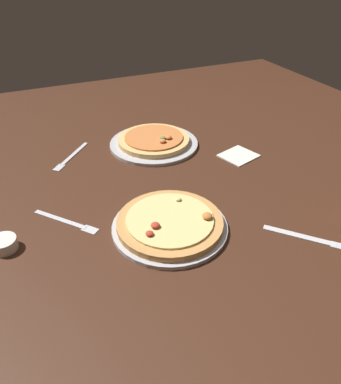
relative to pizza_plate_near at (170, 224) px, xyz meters
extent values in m
cube|color=#3D2114|center=(0.06, 0.13, -0.03)|extent=(2.40, 2.40, 0.03)
cylinder|color=#B2B2B7|center=(0.00, 0.00, -0.01)|extent=(0.31, 0.31, 0.01)
cylinder|color=tan|center=(0.00, 0.00, 0.00)|extent=(0.29, 0.29, 0.02)
cylinder|color=#DBC67A|center=(0.00, 0.00, 0.02)|extent=(0.23, 0.23, 0.01)
ellipsoid|color=#DBC67A|center=(0.06, 0.06, 0.02)|extent=(0.02, 0.02, 0.01)
ellipsoid|color=#B73823|center=(-0.07, -0.04, 0.02)|extent=(0.02, 0.02, 0.01)
ellipsoid|color=#B73823|center=(-0.05, -0.02, 0.03)|extent=(0.02, 0.02, 0.01)
ellipsoid|color=#C67038|center=(0.09, -0.04, 0.03)|extent=(0.03, 0.03, 0.01)
cylinder|color=#B2B2B7|center=(0.15, 0.48, -0.01)|extent=(0.33, 0.33, 0.01)
cylinder|color=tan|center=(0.15, 0.48, 0.00)|extent=(0.27, 0.27, 0.02)
cylinder|color=#C67038|center=(0.15, 0.48, 0.02)|extent=(0.22, 0.22, 0.01)
ellipsoid|color=#C67038|center=(0.19, 0.44, 0.03)|extent=(0.02, 0.02, 0.01)
ellipsoid|color=olive|center=(0.17, 0.44, 0.02)|extent=(0.02, 0.02, 0.01)
ellipsoid|color=#C67038|center=(0.16, 0.42, 0.03)|extent=(0.02, 0.02, 0.01)
cylinder|color=silver|center=(-0.41, 0.10, 0.00)|extent=(0.07, 0.07, 0.03)
cube|color=silver|center=(0.39, 0.27, -0.01)|extent=(0.15, 0.14, 0.01)
cube|color=silver|center=(-0.27, 0.16, -0.01)|extent=(0.12, 0.14, 0.01)
cube|color=silver|center=(-0.20, 0.08, -0.01)|extent=(0.05, 0.05, 0.00)
cube|color=silver|center=(0.30, -0.17, -0.01)|extent=(0.14, 0.15, 0.01)
cube|color=silver|center=(-0.15, 0.53, -0.01)|extent=(0.13, 0.14, 0.01)
cube|color=silver|center=(-0.22, 0.45, -0.01)|extent=(0.05, 0.05, 0.00)
camera|label=1|loc=(-0.32, -0.71, 0.63)|focal=34.84mm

